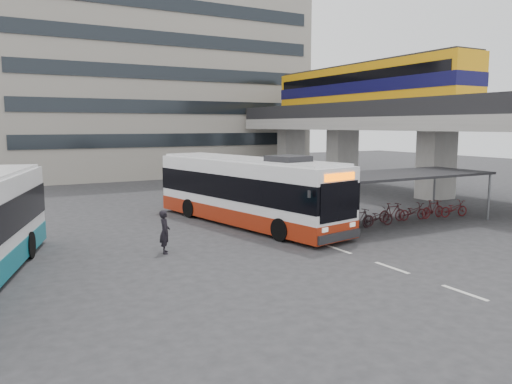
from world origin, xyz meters
TOP-DOWN VIEW (x-y plane):
  - ground at (0.00, 0.00)m, footprint 120.00×120.00m
  - viaduct at (17.00, 13.83)m, footprint 8.00×32.00m
  - bike_shelter at (8.50, 3.00)m, footprint 10.00×4.00m
  - office_block at (6.00, 36.00)m, footprint 30.00×15.00m
  - road_markings at (2.50, -3.00)m, footprint 0.15×7.60m
  - bus_main at (1.68, 6.32)m, footprint 4.88×12.40m
  - pedestrian at (-3.77, 2.77)m, footprint 0.56×0.70m

SIDE VIEW (x-z plane):
  - ground at x=0.00m, z-range 0.00..0.00m
  - road_markings at x=2.50m, z-range 0.00..0.01m
  - pedestrian at x=-3.77m, z-range 0.00..1.70m
  - bike_shelter at x=8.50m, z-range 0.09..2.63m
  - bus_main at x=1.68m, z-range -0.13..3.46m
  - viaduct at x=17.00m, z-range 1.39..11.07m
  - office_block at x=6.00m, z-range 0.00..25.00m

